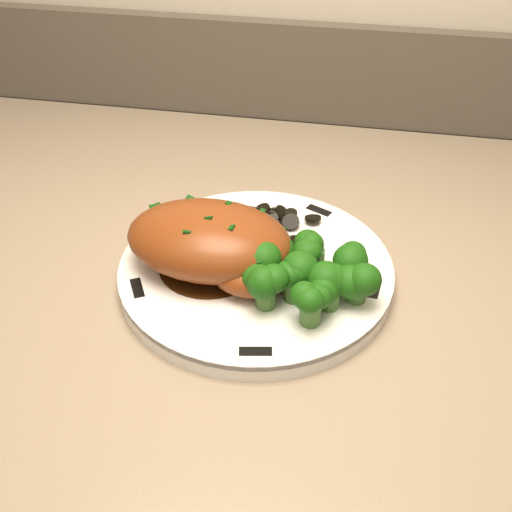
# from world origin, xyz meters

# --- Properties ---
(plate) EXTENTS (0.29, 0.29, 0.02)m
(plate) POSITION_xyz_m (0.05, 1.66, 0.81)
(plate) COLOR white
(plate) RESTS_ON counter
(rim_accent_0) EXTENTS (0.03, 0.02, 0.00)m
(rim_accent_0) POSITION_xyz_m (0.10, 1.76, 0.82)
(rim_accent_0) COLOR black
(rim_accent_0) RESTS_ON plate
(rim_accent_1) EXTENTS (0.02, 0.02, 0.00)m
(rim_accent_1) POSITION_xyz_m (-0.02, 1.73, 0.82)
(rim_accent_1) COLOR black
(rim_accent_1) RESTS_ON plate
(rim_accent_2) EXTENTS (0.02, 0.03, 0.00)m
(rim_accent_2) POSITION_xyz_m (-0.04, 1.61, 0.82)
(rim_accent_2) COLOR black
(rim_accent_2) RESTS_ON plate
(rim_accent_3) EXTENTS (0.03, 0.01, 0.00)m
(rim_accent_3) POSITION_xyz_m (0.07, 1.56, 0.82)
(rim_accent_3) COLOR black
(rim_accent_3) RESTS_ON plate
(rim_accent_4) EXTENTS (0.01, 0.03, 0.00)m
(rim_accent_4) POSITION_xyz_m (0.16, 1.65, 0.82)
(rim_accent_4) COLOR black
(rim_accent_4) RESTS_ON plate
(gravy_pool) EXTENTS (0.09, 0.09, 0.00)m
(gravy_pool) POSITION_xyz_m (0.02, 1.65, 0.82)
(gravy_pool) COLOR black
(gravy_pool) RESTS_ON plate
(chicken_breast) EXTENTS (0.15, 0.10, 0.06)m
(chicken_breast) POSITION_xyz_m (0.02, 1.65, 0.84)
(chicken_breast) COLOR brown
(chicken_breast) RESTS_ON plate
(mushroom_pile) EXTENTS (0.07, 0.05, 0.02)m
(mushroom_pile) POSITION_xyz_m (0.07, 1.72, 0.82)
(mushroom_pile) COLOR black
(mushroom_pile) RESTS_ON plate
(broccoli_florets) EXTENTS (0.10, 0.09, 0.04)m
(broccoli_florets) POSITION_xyz_m (0.10, 1.63, 0.84)
(broccoli_florets) COLOR #467331
(broccoli_florets) RESTS_ON plate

